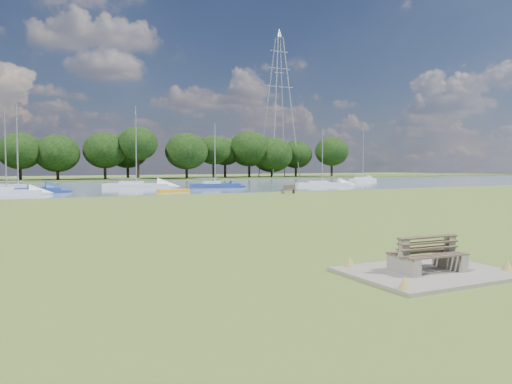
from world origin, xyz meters
name	(u,v)px	position (x,y,z in m)	size (l,w,h in m)	color
ground	(225,221)	(0.00, 0.00, 0.00)	(220.00, 220.00, 0.00)	olive
river	(98,187)	(0.00, 42.00, 0.00)	(220.00, 40.00, 0.10)	slate
far_bank	(72,180)	(0.00, 72.00, 0.00)	(220.00, 20.00, 0.40)	#4C6626
concrete_pad	(427,273)	(0.00, -14.00, 0.05)	(4.20, 3.20, 0.10)	gray
bench_pair	(427,256)	(0.00, -14.00, 0.51)	(1.93, 1.20, 1.01)	gray
riverbank_bench	(289,189)	(14.76, 19.07, 0.44)	(1.42, 0.44, 0.87)	brown
kayak	(173,191)	(4.90, 25.51, 0.22)	(3.33, 0.78, 0.33)	#F5AA12
pylon	(279,86)	(41.66, 70.00, 19.47)	(6.47, 4.54, 31.33)	#8E939B
tree_line	(46,147)	(-4.55, 68.00, 5.81)	(131.16, 8.06, 9.75)	black
sailboat_1	(363,179)	(41.69, 41.60, 0.53)	(6.26, 3.81, 8.68)	silver
sailboat_2	(215,184)	(12.12, 32.43, 0.54)	(6.09, 2.63, 7.77)	navy
sailboat_3	(136,184)	(3.48, 36.21, 0.55)	(8.00, 4.84, 9.78)	silver
sailboat_5	(322,183)	(26.56, 30.94, 0.45)	(7.06, 4.14, 7.47)	silver
sailboat_6	(17,188)	(-9.42, 30.50, 0.56)	(7.62, 2.25, 8.80)	navy
sailboat_7	(6,190)	(-10.43, 27.90, 0.50)	(6.22, 2.41, 8.08)	silver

